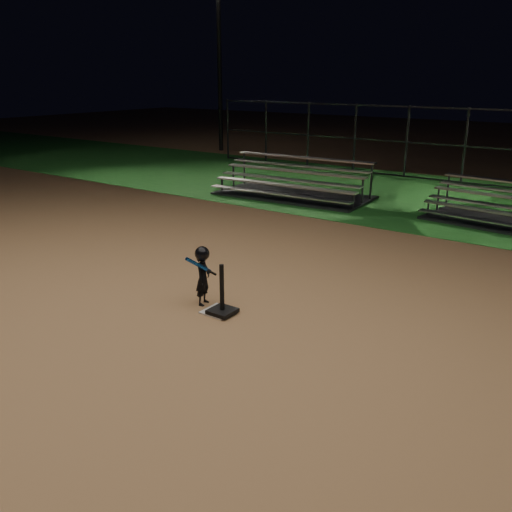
{
  "coord_description": "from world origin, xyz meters",
  "views": [
    {
      "loc": [
        5.01,
        -6.07,
        3.52
      ],
      "look_at": [
        0.0,
        1.0,
        0.65
      ],
      "focal_mm": 38.61,
      "sensor_mm": 36.0,
      "label": 1
    }
  ],
  "objects_px": {
    "batting_tee": "(222,304)",
    "bleacher_right": "(512,218)",
    "home_plate": "(219,311)",
    "bleacher_left": "(293,189)",
    "light_pole_left": "(218,41)",
    "child_batter": "(203,274)"
  },
  "relations": [
    {
      "from": "child_batter",
      "to": "light_pole_left",
      "type": "xyz_separation_m",
      "value": [
        -11.6,
        14.83,
        4.43
      ]
    },
    {
      "from": "home_plate",
      "to": "bleacher_left",
      "type": "height_order",
      "value": "bleacher_left"
    },
    {
      "from": "batting_tee",
      "to": "bleacher_left",
      "type": "bearing_deg",
      "value": 114.57
    },
    {
      "from": "child_batter",
      "to": "bleacher_left",
      "type": "distance_m",
      "value": 8.4
    },
    {
      "from": "batting_tee",
      "to": "child_batter",
      "type": "xyz_separation_m",
      "value": [
        -0.5,
        0.14,
        0.35
      ]
    },
    {
      "from": "home_plate",
      "to": "bleacher_right",
      "type": "distance_m",
      "value": 8.53
    },
    {
      "from": "home_plate",
      "to": "bleacher_left",
      "type": "xyz_separation_m",
      "value": [
        -3.53,
        7.9,
        0.22
      ]
    },
    {
      "from": "light_pole_left",
      "to": "bleacher_left",
      "type": "bearing_deg",
      "value": -39.75
    },
    {
      "from": "home_plate",
      "to": "batting_tee",
      "type": "xyz_separation_m",
      "value": [
        0.1,
        -0.03,
        0.16
      ]
    },
    {
      "from": "home_plate",
      "to": "bleacher_right",
      "type": "xyz_separation_m",
      "value": [
        2.59,
        8.12,
        0.19
      ]
    },
    {
      "from": "light_pole_left",
      "to": "child_batter",
      "type": "bearing_deg",
      "value": -51.98
    },
    {
      "from": "home_plate",
      "to": "child_batter",
      "type": "relative_size",
      "value": 0.46
    },
    {
      "from": "bleacher_right",
      "to": "light_pole_left",
      "type": "height_order",
      "value": "light_pole_left"
    },
    {
      "from": "child_batter",
      "to": "light_pole_left",
      "type": "bearing_deg",
      "value": 22.8
    },
    {
      "from": "light_pole_left",
      "to": "bleacher_right",
      "type": "bearing_deg",
      "value": -25.05
    },
    {
      "from": "batting_tee",
      "to": "bleacher_right",
      "type": "xyz_separation_m",
      "value": [
        2.49,
        8.16,
        0.03
      ]
    },
    {
      "from": "child_batter",
      "to": "bleacher_right",
      "type": "relative_size",
      "value": 0.23
    },
    {
      "from": "child_batter",
      "to": "bleacher_right",
      "type": "height_order",
      "value": "bleacher_right"
    },
    {
      "from": "home_plate",
      "to": "light_pole_left",
      "type": "xyz_separation_m",
      "value": [
        -12.0,
        14.94,
        4.93
      ]
    },
    {
      "from": "child_batter",
      "to": "bleacher_right",
      "type": "distance_m",
      "value": 8.56
    },
    {
      "from": "home_plate",
      "to": "light_pole_left",
      "type": "bearing_deg",
      "value": 128.77
    },
    {
      "from": "batting_tee",
      "to": "bleacher_left",
      "type": "xyz_separation_m",
      "value": [
        -3.63,
        7.93,
        0.06
      ]
    }
  ]
}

